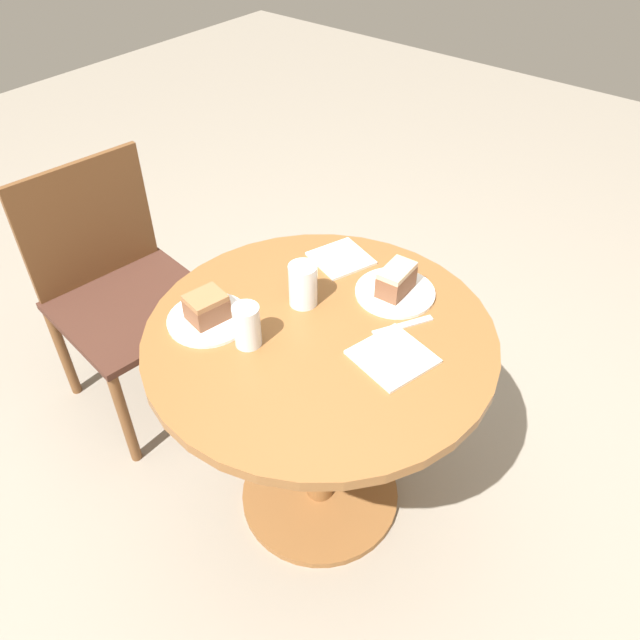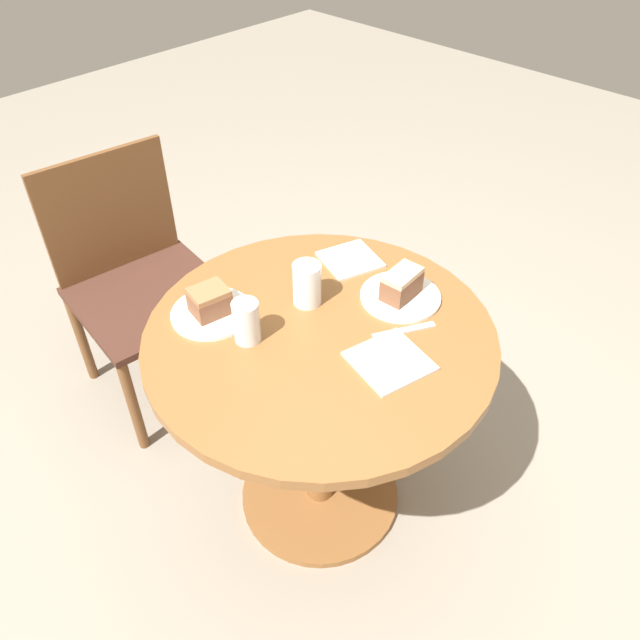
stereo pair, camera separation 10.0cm
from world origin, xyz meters
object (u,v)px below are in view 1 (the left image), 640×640
Objects in this scene: glass_lemonade at (303,287)px; glass_water at (247,327)px; cake_slice_near at (396,280)px; plate_near at (395,292)px; chair at (122,288)px; plate_far at (209,319)px; cake_slice_far at (207,307)px.

glass_water is (-0.20, 0.00, 0.00)m from glass_lemonade.
cake_slice_near is at bearing -42.46° from glass_lemonade.
glass_lemonade is at bearing 137.54° from plate_near.
chair reaches higher than cake_slice_near.
chair reaches higher than glass_water.
glass_lemonade is at bearing -0.99° from glass_water.
cake_slice_near reaches higher than plate_near.
plate_far is at bearing 141.72° from cake_slice_near.
plate_far is at bearing 141.72° from plate_near.
plate_far is (-0.12, -0.60, 0.27)m from chair.
plate_near is at bearing -38.28° from cake_slice_far.
glass_lemonade reaches higher than cake_slice_far.
chair is 7.26× the size of glass_lemonade.
plate_far is at bearing -93.97° from chair.
chair is 0.98m from plate_near.
chair is at bearing 78.76° from cake_slice_far.
glass_lemonade is 1.05× the size of glass_water.
plate_near is 0.50m from cake_slice_far.
cake_slice_far is 0.14m from glass_water.
glass_lemonade reaches higher than cake_slice_near.
cake_slice_near is at bearing -65.94° from chair.
cake_slice_far is 0.25m from glass_lemonade.
cake_slice_far is (0.00, -0.00, 0.04)m from plate_far.
glass_water reaches higher than plate_near.
glass_lemonade is (0.21, -0.14, 0.05)m from plate_far.
cake_slice_near reaches higher than plate_far.
glass_water is (0.00, -0.14, 0.05)m from plate_far.
plate_far is at bearing 91.68° from glass_water.
cake_slice_near is (0.00, -0.00, 0.04)m from plate_near.
cake_slice_near is at bearing -38.28° from cake_slice_far.
glass_lemonade reaches higher than glass_water.
plate_far is 1.94× the size of cake_slice_far.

